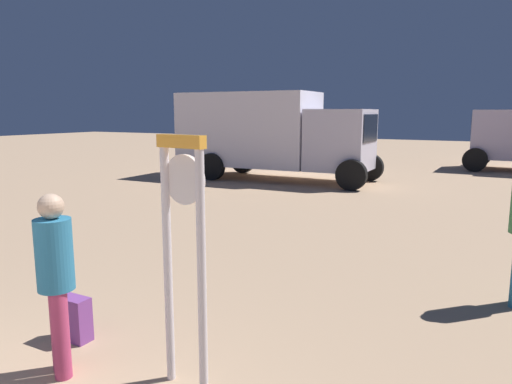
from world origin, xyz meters
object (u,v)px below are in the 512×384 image
object	(u,v)px
backpack	(75,319)
box_truck_near	(268,132)
person_near_clock	(56,276)
standing_clock	(184,237)

from	to	relation	value
backpack	box_truck_near	distance (m)	11.80
person_near_clock	backpack	distance (m)	0.92
backpack	standing_clock	bearing A→B (deg)	-5.03
backpack	person_near_clock	bearing A→B (deg)	-50.94
person_near_clock	backpack	bearing A→B (deg)	129.06
standing_clock	backpack	distance (m)	1.81
person_near_clock	box_truck_near	distance (m)	12.32
standing_clock	person_near_clock	xyz separation A→B (m)	(-1.07, -0.36, -0.39)
standing_clock	backpack	world-z (taller)	standing_clock
backpack	box_truck_near	size ratio (longest dim) A/B	0.07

